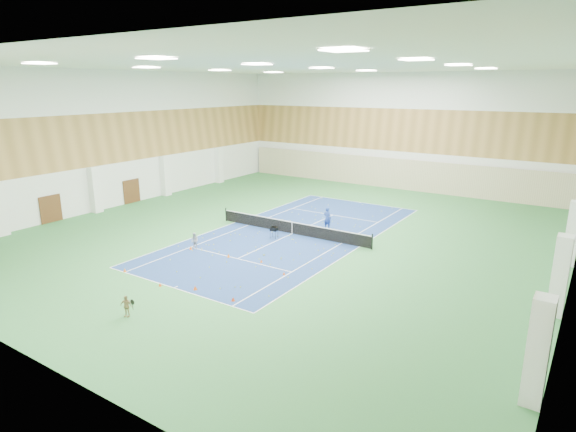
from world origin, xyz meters
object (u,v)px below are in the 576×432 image
at_px(tennis_net, 292,227).
at_px(ball_cart, 274,233).
at_px(child_court, 195,241).
at_px(coach, 327,218).
at_px(child_apron, 126,306).

xyz_separation_m(tennis_net, ball_cart, (-0.51, -1.62, -0.12)).
xyz_separation_m(tennis_net, child_court, (-3.71, -6.38, -0.01)).
xyz_separation_m(tennis_net, coach, (1.56, 2.56, 0.31)).
bearing_deg(child_apron, coach, 69.44).
bearing_deg(child_court, ball_cart, 52.11).
relative_size(tennis_net, coach, 7.43).
bearing_deg(ball_cart, child_court, -133.22).
xyz_separation_m(coach, child_court, (-5.27, -8.94, -0.32)).
height_order(coach, child_court, coach).
relative_size(child_court, child_apron, 1.01).
height_order(child_court, ball_cart, child_court).
xyz_separation_m(coach, ball_cart, (-2.07, -4.18, -0.43)).
bearing_deg(ball_cart, child_apron, -94.70).
bearing_deg(child_apron, child_court, 97.90).
distance_m(coach, ball_cart, 4.68).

